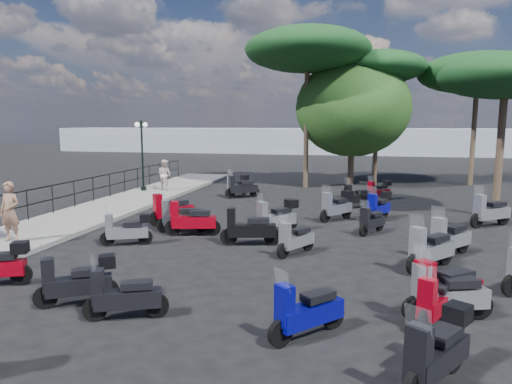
% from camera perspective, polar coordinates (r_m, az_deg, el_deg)
% --- Properties ---
extents(ground, '(120.00, 120.00, 0.00)m').
position_cam_1_polar(ground, '(12.72, -4.82, -7.85)').
color(ground, black).
rests_on(ground, ground).
extents(sidewalk, '(3.00, 30.00, 0.15)m').
position_cam_1_polar(sidewalk, '(18.21, -21.62, -3.17)').
color(sidewalk, '#5E5C5A').
rests_on(sidewalk, ground).
extents(railing, '(0.04, 26.04, 1.10)m').
position_cam_1_polar(railing, '(18.69, -25.38, -0.55)').
color(railing, black).
rests_on(railing, sidewalk).
extents(lamp_post_2, '(0.29, 1.06, 3.60)m').
position_cam_1_polar(lamp_post_2, '(24.17, -14.04, 5.02)').
color(lamp_post_2, black).
rests_on(lamp_post_2, sidewalk).
extents(woman, '(0.66, 0.44, 1.77)m').
position_cam_1_polar(woman, '(15.13, -28.40, -2.18)').
color(woman, brown).
rests_on(woman, sidewalk).
extents(pedestrian_far, '(0.92, 0.82, 1.58)m').
position_cam_1_polar(pedestrian_far, '(24.29, -11.36, 2.14)').
color(pedestrian_far, beige).
rests_on(pedestrian_far, sidewalk).
extents(scooter_1, '(1.43, 1.00, 1.28)m').
position_cam_1_polar(scooter_1, '(9.86, -21.42, -10.38)').
color(scooter_1, black).
rests_on(scooter_1, ground).
extents(scooter_3, '(1.43, 0.83, 1.22)m').
position_cam_1_polar(scooter_3, '(14.07, -15.85, -4.61)').
color(scooter_3, black).
rests_on(scooter_3, ground).
extents(scooter_4, '(1.33, 1.39, 1.45)m').
position_cam_1_polar(scooter_4, '(16.66, -10.50, -2.26)').
color(scooter_4, black).
rests_on(scooter_4, ground).
extents(scooter_5, '(1.50, 1.14, 1.41)m').
position_cam_1_polar(scooter_5, '(22.16, -1.82, 0.52)').
color(scooter_5, black).
rests_on(scooter_5, ground).
extents(scooter_8, '(1.48, 0.77, 1.24)m').
position_cam_1_polar(scooter_8, '(8.92, -16.21, -12.48)').
color(scooter_8, black).
rests_on(scooter_8, ground).
extents(scooter_9, '(1.67, 0.79, 1.38)m').
position_cam_1_polar(scooter_9, '(15.35, -9.34, -3.23)').
color(scooter_9, black).
rests_on(scooter_9, ground).
extents(scooter_10, '(1.77, 0.73, 1.43)m').
position_cam_1_polar(scooter_10, '(14.82, -8.10, -3.55)').
color(scooter_10, black).
rests_on(scooter_10, ground).
extents(scooter_11, '(0.86, 1.57, 1.32)m').
position_cam_1_polar(scooter_11, '(22.80, -2.32, 0.77)').
color(scooter_11, black).
rests_on(scooter_11, ground).
extents(scooter_13, '(1.17, 1.29, 1.31)m').
position_cam_1_polar(scooter_13, '(7.94, 6.31, -14.72)').
color(scooter_13, black).
rests_on(scooter_13, ground).
extents(scooter_14, '(0.90, 1.38, 1.23)m').
position_cam_1_polar(scooter_14, '(12.63, 4.93, -5.96)').
color(scooter_14, black).
rests_on(scooter_14, ground).
extents(scooter_15, '(1.79, 0.70, 1.44)m').
position_cam_1_polar(scooter_15, '(13.53, -0.89, -4.63)').
color(scooter_15, black).
rests_on(scooter_15, ground).
extents(scooter_16, '(1.32, 1.43, 1.41)m').
position_cam_1_polar(scooter_16, '(14.99, 2.55, -3.20)').
color(scooter_16, black).
rests_on(scooter_16, ground).
extents(scooter_17, '(1.47, 0.95, 1.31)m').
position_cam_1_polar(scooter_17, '(19.97, 12.57, -0.68)').
color(scooter_17, black).
rests_on(scooter_17, ground).
extents(scooter_19, '(1.50, 1.23, 1.46)m').
position_cam_1_polar(scooter_19, '(9.37, 22.49, -11.30)').
color(scooter_19, black).
rests_on(scooter_19, ground).
extents(scooter_20, '(1.67, 0.82, 1.38)m').
position_cam_1_polar(scooter_20, '(9.18, 22.67, -11.88)').
color(scooter_20, black).
rests_on(scooter_20, ground).
extents(scooter_21, '(0.86, 1.34, 1.19)m').
position_cam_1_polar(scooter_21, '(15.40, 14.24, -3.60)').
color(scooter_21, black).
rests_on(scooter_21, ground).
extents(scooter_22, '(1.17, 1.51, 1.40)m').
position_cam_1_polar(scooter_22, '(17.27, 10.06, -1.78)').
color(scooter_22, black).
rests_on(scooter_22, ground).
extents(scooter_23, '(1.19, 1.16, 1.21)m').
position_cam_1_polar(scooter_23, '(22.11, 15.08, 0.12)').
color(scooter_23, black).
rests_on(scooter_23, ground).
extents(scooter_24, '(1.07, 1.48, 1.34)m').
position_cam_1_polar(scooter_24, '(7.02, 21.70, -18.10)').
color(scooter_24, black).
rests_on(scooter_24, ground).
extents(scooter_25, '(0.89, 1.38, 1.23)m').
position_cam_1_polar(scooter_25, '(8.99, 21.65, -12.64)').
color(scooter_25, black).
rests_on(scooter_25, ground).
extents(scooter_26, '(1.28, 1.46, 1.46)m').
position_cam_1_polar(scooter_26, '(12.08, 20.90, -6.79)').
color(scooter_26, black).
rests_on(scooter_26, ground).
extents(scooter_28, '(1.55, 1.24, 1.49)m').
position_cam_1_polar(scooter_28, '(17.93, 27.20, -2.25)').
color(scooter_28, black).
rests_on(scooter_28, ground).
extents(scooter_29, '(0.95, 1.57, 1.35)m').
position_cam_1_polar(scooter_29, '(17.61, 15.09, -1.81)').
color(scooter_29, black).
rests_on(scooter_29, ground).
extents(scooter_31, '(1.28, 1.46, 1.46)m').
position_cam_1_polar(scooter_31, '(13.41, 23.00, -5.41)').
color(scooter_31, black).
rests_on(scooter_31, ground).
extents(broadleaf_tree, '(6.60, 6.60, 7.29)m').
position_cam_1_polar(broadleaf_tree, '(27.24, 11.99, 10.24)').
color(broadleaf_tree, '#38281E').
rests_on(broadleaf_tree, ground).
extents(pine_0, '(5.35, 5.35, 7.68)m').
position_cam_1_polar(pine_0, '(27.67, 15.07, 14.75)').
color(pine_0, '#38281E').
rests_on(pine_0, ground).
extents(pine_1, '(6.69, 6.69, 7.59)m').
position_cam_1_polar(pine_1, '(29.55, 25.98, 13.18)').
color(pine_1, '#38281E').
rests_on(pine_1, ground).
extents(pine_2, '(6.88, 6.88, 8.75)m').
position_cam_1_polar(pine_2, '(26.10, 6.47, 17.19)').
color(pine_2, '#38281E').
rests_on(pine_2, ground).
extents(pine_3, '(4.90, 4.90, 6.19)m').
position_cam_1_polar(pine_3, '(19.80, 28.76, 12.53)').
color(pine_3, '#38281E').
rests_on(pine_3, ground).
extents(distant_hills, '(70.00, 8.00, 3.00)m').
position_cam_1_polar(distant_hills, '(56.76, 9.44, 6.33)').
color(distant_hills, gray).
rests_on(distant_hills, ground).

